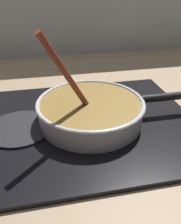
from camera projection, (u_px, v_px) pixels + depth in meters
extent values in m
cube|color=#9E8466|center=(65.00, 171.00, 0.53)|extent=(2.40, 1.60, 0.04)
cube|color=black|center=(90.00, 123.00, 0.65)|extent=(0.56, 0.48, 0.01)
torus|color=#592D0C|center=(91.00, 120.00, 0.64)|extent=(0.20, 0.20, 0.01)
cylinder|color=#262628|center=(20.00, 128.00, 0.61)|extent=(0.17, 0.17, 0.01)
cylinder|color=silver|center=(90.00, 112.00, 0.63)|extent=(0.27, 0.27, 0.06)
cylinder|color=olive|center=(90.00, 111.00, 0.63)|extent=(0.26, 0.26, 0.05)
torus|color=silver|center=(91.00, 103.00, 0.62)|extent=(0.28, 0.28, 0.01)
cylinder|color=black|center=(163.00, 97.00, 0.66)|extent=(0.14, 0.02, 0.02)
cylinder|color=beige|center=(108.00, 95.00, 0.68)|extent=(0.03, 0.03, 0.01)
cylinder|color=#E5CC7A|center=(103.00, 110.00, 0.60)|extent=(0.03, 0.03, 0.01)
cylinder|color=beige|center=(67.00, 94.00, 0.68)|extent=(0.04, 0.04, 0.01)
cylinder|color=#E5CC7A|center=(80.00, 101.00, 0.65)|extent=(0.04, 0.04, 0.01)
cylinder|color=beige|center=(80.00, 125.00, 0.55)|extent=(0.03, 0.03, 0.01)
cylinder|color=#E5CC7A|center=(56.00, 109.00, 0.61)|extent=(0.03, 0.03, 0.01)
cylinder|color=#EDD88C|center=(88.00, 108.00, 0.62)|extent=(0.03, 0.03, 0.01)
cylinder|color=maroon|center=(68.00, 76.00, 0.53)|extent=(0.13, 0.09, 0.22)
cube|color=brown|center=(89.00, 108.00, 0.63)|extent=(0.05, 0.05, 0.01)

